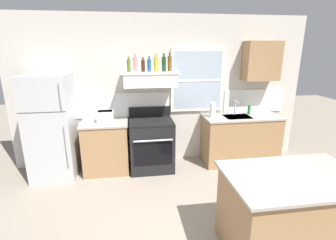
% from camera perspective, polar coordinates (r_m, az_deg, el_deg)
% --- Properties ---
extents(ground_plane, '(16.00, 16.00, 0.00)m').
position_cam_1_polar(ground_plane, '(3.22, 4.53, -25.48)').
color(ground_plane, gray).
extents(back_wall, '(5.40, 0.11, 2.70)m').
position_cam_1_polar(back_wall, '(4.67, -0.91, 6.52)').
color(back_wall, beige).
rests_on(back_wall, ground_plane).
extents(refrigerator, '(0.70, 0.72, 1.73)m').
position_cam_1_polar(refrigerator, '(4.56, -24.99, -1.56)').
color(refrigerator, '#B7BABC').
rests_on(refrigerator, ground_plane).
extents(counter_left_of_stove, '(0.79, 0.63, 0.91)m').
position_cam_1_polar(counter_left_of_stove, '(4.58, -13.89, -5.84)').
color(counter_left_of_stove, '#9E754C').
rests_on(counter_left_of_stove, ground_plane).
extents(toaster, '(0.30, 0.20, 0.19)m').
position_cam_1_polar(toaster, '(4.41, -14.03, 0.87)').
color(toaster, silver).
rests_on(toaster, counter_left_of_stove).
extents(stove_range, '(0.76, 0.69, 1.09)m').
position_cam_1_polar(stove_range, '(4.53, -3.78, -5.51)').
color(stove_range, black).
rests_on(stove_range, ground_plane).
extents(range_hood_shelf, '(0.96, 0.52, 0.24)m').
position_cam_1_polar(range_hood_shelf, '(4.34, -4.17, 9.35)').
color(range_hood_shelf, white).
extents(bottle_olive_oil_square, '(0.06, 0.06, 0.25)m').
position_cam_1_polar(bottle_olive_oil_square, '(4.28, -8.92, 12.18)').
color(bottle_olive_oil_square, '#4C601E').
rests_on(bottle_olive_oil_square, range_hood_shelf).
extents(bottle_rose_pink, '(0.07, 0.07, 0.30)m').
position_cam_1_polar(bottle_rose_pink, '(4.35, -7.41, 12.55)').
color(bottle_rose_pink, '#C67F84').
rests_on(bottle_rose_pink, range_hood_shelf).
extents(bottle_brown_stout, '(0.06, 0.06, 0.24)m').
position_cam_1_polar(bottle_brown_stout, '(4.28, -5.69, 12.20)').
color(bottle_brown_stout, '#381E0F').
rests_on(bottle_brown_stout, range_hood_shelf).
extents(bottle_blue_liqueur, '(0.07, 0.07, 0.25)m').
position_cam_1_polar(bottle_blue_liqueur, '(4.30, -4.30, 12.33)').
color(bottle_blue_liqueur, '#1E478C').
rests_on(bottle_blue_liqueur, range_hood_shelf).
extents(bottle_champagne_gold_foil, '(0.08, 0.08, 0.29)m').
position_cam_1_polar(bottle_champagne_gold_foil, '(4.28, -2.71, 12.56)').
color(bottle_champagne_gold_foil, '#B29333').
rests_on(bottle_champagne_gold_foil, range_hood_shelf).
extents(bottle_dark_green_wine, '(0.07, 0.07, 0.30)m').
position_cam_1_polar(bottle_dark_green_wine, '(4.30, -0.94, 12.63)').
color(bottle_dark_green_wine, '#143819').
rests_on(bottle_dark_green_wine, range_hood_shelf).
extents(bottle_amber_wine, '(0.07, 0.07, 0.31)m').
position_cam_1_polar(bottle_amber_wine, '(4.34, 0.39, 12.74)').
color(bottle_amber_wine, brown).
rests_on(bottle_amber_wine, range_hood_shelf).
extents(counter_right_with_sink, '(1.43, 0.63, 0.91)m').
position_cam_1_polar(counter_right_with_sink, '(4.99, 16.07, -4.14)').
color(counter_right_with_sink, '#9E754C').
rests_on(counter_right_with_sink, ground_plane).
extents(sink_faucet, '(0.03, 0.17, 0.28)m').
position_cam_1_polar(sink_faucet, '(4.86, 15.11, 3.12)').
color(sink_faucet, silver).
rests_on(sink_faucet, counter_right_with_sink).
extents(paper_towel_roll, '(0.11, 0.11, 0.27)m').
position_cam_1_polar(paper_towel_roll, '(4.61, 10.15, 2.23)').
color(paper_towel_roll, white).
rests_on(paper_towel_roll, counter_right_with_sink).
extents(dish_soap_bottle, '(0.06, 0.06, 0.18)m').
position_cam_1_polar(dish_soap_bottle, '(5.00, 17.97, 2.24)').
color(dish_soap_bottle, '#268C3F').
rests_on(dish_soap_bottle, counter_right_with_sink).
extents(kitchen_island, '(1.40, 0.90, 0.91)m').
position_cam_1_polar(kitchen_island, '(3.09, 26.02, -18.67)').
color(kitchen_island, '#9E754C').
rests_on(kitchen_island, ground_plane).
extents(upper_cabinet_right, '(0.64, 0.32, 0.70)m').
position_cam_1_polar(upper_cabinet_right, '(4.99, 20.47, 12.48)').
color(upper_cabinet_right, '#9E754C').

